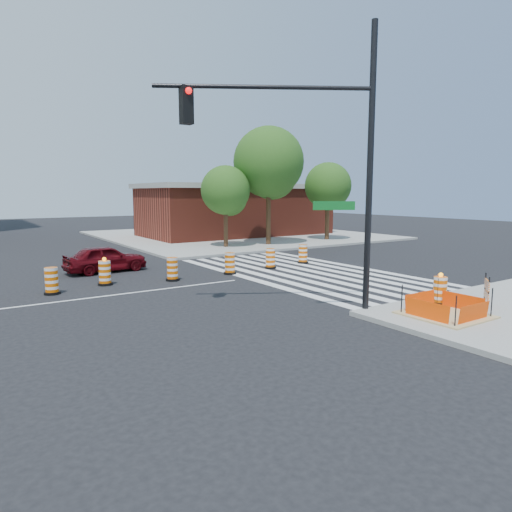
{
  "coord_description": "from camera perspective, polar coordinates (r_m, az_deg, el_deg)",
  "views": [
    {
      "loc": [
        -3.16,
        -16.95,
        3.81
      ],
      "look_at": [
        6.52,
        -2.43,
        1.4
      ],
      "focal_mm": 32.0,
      "sensor_mm": 36.0,
      "label": 1
    }
  ],
  "objects": [
    {
      "name": "crosswalk_east",
      "position": [
        22.38,
        5.99,
        -1.97
      ],
      "size": [
        6.75,
        13.5,
        0.01
      ],
      "color": "silver",
      "rests_on": "ground"
    },
    {
      "name": "median_drum_6",
      "position": [
        20.29,
        -10.41,
        -1.72
      ],
      "size": [
        0.6,
        0.6,
        1.02
      ],
      "color": "black",
      "rests_on": "ground"
    },
    {
      "name": "red_coupe",
      "position": [
        23.32,
        -18.29,
        -0.3
      ],
      "size": [
        4.01,
        1.93,
        1.32
      ],
      "primitive_type": "imported",
      "rotation": [
        0.0,
        0.0,
        1.67
      ],
      "color": "#4F060C",
      "rests_on": "ground"
    },
    {
      "name": "signal_pole_se",
      "position": [
        14.31,
        6.96,
        13.97
      ],
      "size": [
        5.79,
        3.46,
        8.74
      ],
      "rotation": [
        0.0,
        0.0,
        2.61
      ],
      "color": "black",
      "rests_on": "ground"
    },
    {
      "name": "pit_drum",
      "position": [
        16.29,
        22.0,
        -4.11
      ],
      "size": [
        0.54,
        0.54,
        1.07
      ],
      "color": "black",
      "rests_on": "ground"
    },
    {
      "name": "tree_north_c",
      "position": [
        31.36,
        -3.8,
        7.86
      ],
      "size": [
        3.36,
        3.35,
        5.69
      ],
      "color": "#382314",
      "rests_on": "ground"
    },
    {
      "name": "median_drum_5",
      "position": [
        20.0,
        -18.37,
        -2.1
      ],
      "size": [
        0.6,
        0.6,
        1.18
      ],
      "color": "black",
      "rests_on": "ground"
    },
    {
      "name": "barricade",
      "position": [
        16.45,
        26.89,
        -3.76
      ],
      "size": [
        0.76,
        0.58,
        1.07
      ],
      "rotation": [
        0.0,
        0.0,
        0.64
      ],
      "color": "#DD5B04",
      "rests_on": "ground"
    },
    {
      "name": "median_drum_4",
      "position": [
        18.95,
        -24.19,
        -2.96
      ],
      "size": [
        0.6,
        0.6,
        1.02
      ],
      "color": "black",
      "rests_on": "ground"
    },
    {
      "name": "brick_storefront",
      "position": [
        40.88,
        -2.52,
        5.76
      ],
      "size": [
        16.5,
        8.5,
        4.6
      ],
      "color": "maroon",
      "rests_on": "ground"
    },
    {
      "name": "excavation_pit",
      "position": [
        14.97,
        22.57,
        -6.62
      ],
      "size": [
        2.2,
        2.2,
        0.9
      ],
      "color": "tan",
      "rests_on": "ground"
    },
    {
      "name": "tree_north_e",
      "position": [
        36.74,
        8.99,
        8.33
      ],
      "size": [
        3.69,
        3.66,
        6.22
      ],
      "color": "#382314",
      "rests_on": "ground"
    },
    {
      "name": "sidewalk_ne",
      "position": [
        41.03,
        -2.5,
        2.63
      ],
      "size": [
        22.0,
        22.0,
        0.15
      ],
      "primitive_type": "cube",
      "color": "gray",
      "rests_on": "ground"
    },
    {
      "name": "tree_north_d",
      "position": [
        32.95,
        1.62,
        11.16
      ],
      "size": [
        5.0,
        5.0,
        8.5
      ],
      "color": "#382314",
      "rests_on": "ground"
    },
    {
      "name": "ground",
      "position": [
        17.66,
        -22.66,
        -5.22
      ],
      "size": [
        120.0,
        120.0,
        0.0
      ],
      "primitive_type": "plane",
      "color": "black",
      "rests_on": "ground"
    },
    {
      "name": "median_drum_7",
      "position": [
        21.6,
        -3.29,
        -1.02
      ],
      "size": [
        0.6,
        0.6,
        1.02
      ],
      "color": "black",
      "rests_on": "ground"
    },
    {
      "name": "lane_centerline",
      "position": [
        17.66,
        -22.66,
        -5.2
      ],
      "size": [
        14.0,
        0.12,
        0.01
      ],
      "primitive_type": "cube",
      "color": "silver",
      "rests_on": "ground"
    },
    {
      "name": "median_drum_9",
      "position": [
        25.03,
        5.89,
        0.18
      ],
      "size": [
        0.6,
        0.6,
        1.02
      ],
      "color": "black",
      "rests_on": "ground"
    },
    {
      "name": "median_drum_8",
      "position": [
        23.18,
        1.81,
        -0.4
      ],
      "size": [
        0.6,
        0.6,
        1.02
      ],
      "color": "black",
      "rests_on": "ground"
    }
  ]
}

